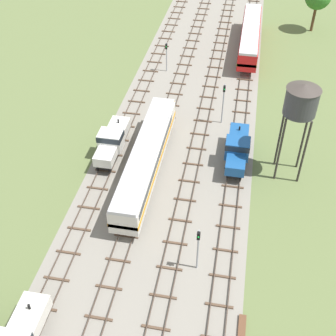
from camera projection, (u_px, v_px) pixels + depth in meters
name	position (u px, v px, depth m)	size (l,w,h in m)	color
ground_plane	(189.00, 105.00, 61.39)	(480.00, 480.00, 0.00)	#5B6B3D
ballast_bed	(189.00, 105.00, 61.39)	(18.50, 176.00, 0.01)	gray
track_far_left	(139.00, 96.00, 63.07)	(2.40, 126.00, 0.29)	#47382D
track_left	(173.00, 99.00, 62.39)	(2.40, 126.00, 0.29)	#47382D
track_centre_left	(207.00, 102.00, 61.71)	(2.40, 126.00, 0.29)	#47382D
track_centre	(242.00, 106.00, 61.03)	(2.40, 126.00, 0.29)	#47382D
diesel_railcar_left_near	(146.00, 158.00, 48.58)	(2.96, 20.50, 3.80)	beige
shunter_loco_far_left_mid	(112.00, 140.00, 51.97)	(2.74, 8.46, 3.10)	white
shunter_loco_centre_midfar	(237.00, 148.00, 50.83)	(2.74, 8.46, 3.10)	#194C8C
diesel_railcar_centre_far	(250.00, 35.00, 72.75)	(2.96, 20.50, 3.80)	red
water_tower	(301.00, 101.00, 44.55)	(3.51, 3.51, 11.35)	#2D2826
signal_post_nearest	(166.00, 53.00, 66.89)	(0.28, 0.47, 4.63)	gray
signal_post_near	(198.00, 245.00, 38.44)	(0.28, 0.47, 5.07)	gray
signal_post_mid	(223.00, 99.00, 55.88)	(0.28, 0.47, 5.64)	gray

